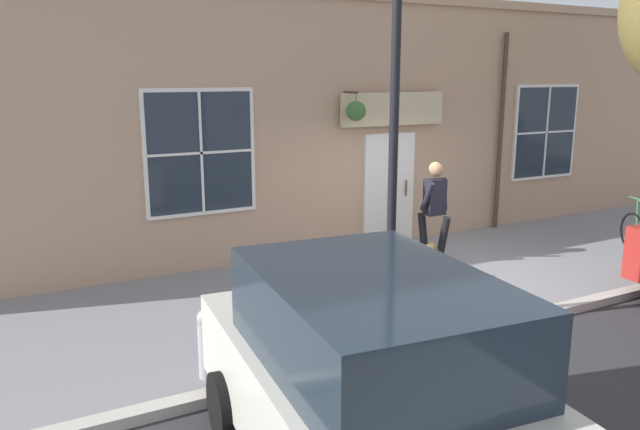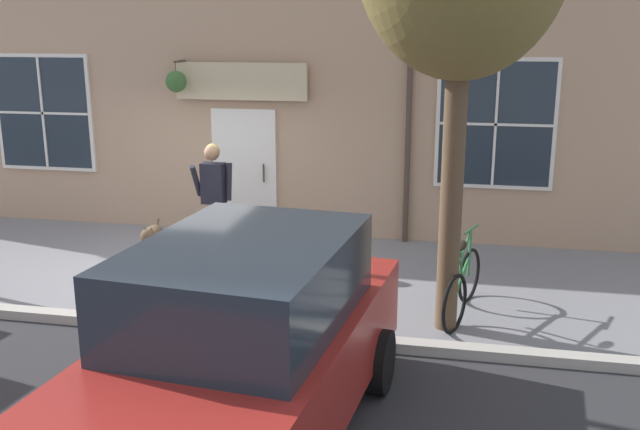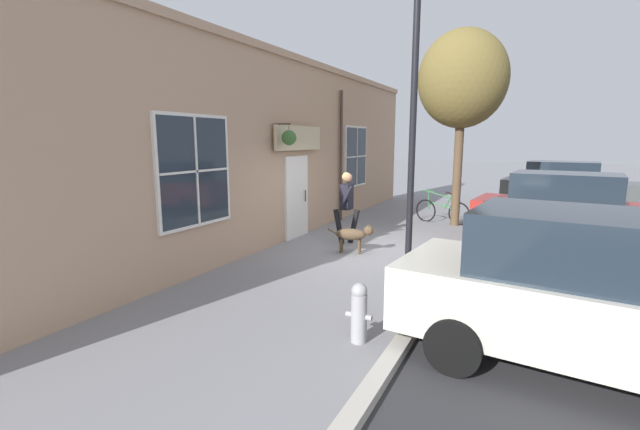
% 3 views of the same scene
% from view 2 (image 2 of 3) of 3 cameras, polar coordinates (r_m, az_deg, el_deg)
% --- Properties ---
extents(ground_plane, '(90.00, 90.00, 0.00)m').
position_cam_2_polar(ground_plane, '(10.51, -11.68, -4.35)').
color(ground_plane, gray).
extents(storefront_facade, '(0.95, 18.00, 4.58)m').
position_cam_2_polar(storefront_facade, '(12.17, -7.80, 9.48)').
color(storefront_facade, tan).
rests_on(storefront_facade, ground_plane).
extents(pedestrian_walking, '(0.64, 0.55, 1.74)m').
position_cam_2_polar(pedestrian_walking, '(10.75, -8.51, 2.05)').
color(pedestrian_walking, black).
rests_on(pedestrian_walking, ground_plane).
extents(dog_on_leash, '(1.07, 0.45, 0.66)m').
position_cam_2_polar(dog_on_leash, '(10.74, -13.26, -1.66)').
color(dog_on_leash, brown).
rests_on(dog_on_leash, ground_plane).
extents(leaning_bicycle, '(1.70, 0.45, 1.01)m').
position_cam_2_polar(leaning_bicycle, '(8.79, 11.33, -5.52)').
color(leaning_bicycle, black).
rests_on(leaning_bicycle, ground_plane).
extents(parked_car_mid_block, '(4.45, 2.26, 1.75)m').
position_cam_2_polar(parked_car_mid_block, '(5.83, -6.46, -10.72)').
color(parked_car_mid_block, maroon).
rests_on(parked_car_mid_block, ground_plane).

